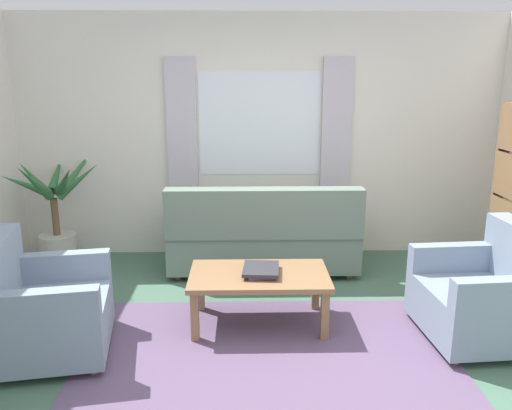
% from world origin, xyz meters
% --- Properties ---
extents(ground_plane, '(6.24, 6.24, 0.00)m').
position_xyz_m(ground_plane, '(0.00, 0.00, 0.00)').
color(ground_plane, '#476B56').
extents(wall_back, '(5.32, 0.12, 2.60)m').
position_xyz_m(wall_back, '(0.00, 2.26, 1.30)').
color(wall_back, silver).
rests_on(wall_back, ground_plane).
extents(window_with_curtains, '(1.98, 0.07, 1.40)m').
position_xyz_m(window_with_curtains, '(0.00, 2.18, 1.45)').
color(window_with_curtains, white).
extents(area_rug, '(2.68, 1.67, 0.01)m').
position_xyz_m(area_rug, '(0.00, 0.00, 0.01)').
color(area_rug, '#604C6B').
rests_on(area_rug, ground_plane).
extents(couch, '(1.90, 0.82, 0.92)m').
position_xyz_m(couch, '(0.02, 1.62, 0.37)').
color(couch, slate).
rests_on(couch, ground_plane).
extents(armchair_left, '(0.95, 0.96, 0.88)m').
position_xyz_m(armchair_left, '(-1.62, 0.02, 0.35)').
color(armchair_left, gray).
rests_on(armchair_left, ground_plane).
extents(armchair_right, '(0.88, 0.90, 0.88)m').
position_xyz_m(armchair_right, '(1.66, 0.18, 0.35)').
color(armchair_right, gray).
rests_on(armchair_right, ground_plane).
extents(coffee_table, '(1.10, 0.64, 0.44)m').
position_xyz_m(coffee_table, '(-0.05, 0.44, 0.38)').
color(coffee_table, olive).
rests_on(coffee_table, ground_plane).
extents(book_stack_on_table, '(0.30, 0.35, 0.05)m').
position_xyz_m(book_stack_on_table, '(-0.03, 0.43, 0.47)').
color(book_stack_on_table, '#7F478C').
rests_on(book_stack_on_table, coffee_table).
extents(potted_plant, '(0.97, 1.25, 1.23)m').
position_xyz_m(potted_plant, '(-2.11, 1.79, 0.53)').
color(potted_plant, '#B7B2A8').
rests_on(potted_plant, ground_plane).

